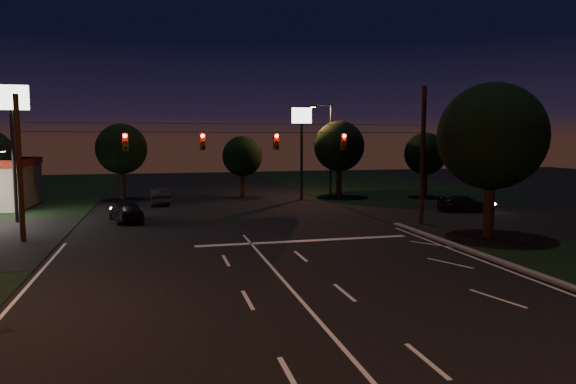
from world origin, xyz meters
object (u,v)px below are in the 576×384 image
object	(u,v)px
utility_pole_right	(421,224)
tree_right_near	(490,138)
car_oncoming_a	(126,211)
car_cross	(465,204)
car_oncoming_b	(159,196)

from	to	relation	value
utility_pole_right	tree_right_near	size ratio (longest dim) A/B	1.03
utility_pole_right	car_oncoming_a	world-z (taller)	utility_pole_right
car_oncoming_a	car_cross	distance (m)	25.05
utility_pole_right	car_oncoming_b	world-z (taller)	utility_pole_right
tree_right_near	car_cross	xyz separation A→B (m)	(4.54, 9.05, -5.05)
tree_right_near	car_oncoming_b	world-z (taller)	tree_right_near
tree_right_near	car_cross	distance (m)	11.31
tree_right_near	car_oncoming_b	size ratio (longest dim) A/B	2.03
car_oncoming_b	car_cross	world-z (taller)	car_oncoming_b
tree_right_near	car_oncoming_b	xyz separation A→B (m)	(-18.30, 19.44, -4.97)
car_cross	tree_right_near	bearing A→B (deg)	170.51
utility_pole_right	car_cross	xyz separation A→B (m)	(6.06, 4.21, 0.62)
utility_pole_right	car_oncoming_a	xyz separation A→B (m)	(-18.94, 5.74, 0.71)
car_oncoming_b	tree_right_near	bearing A→B (deg)	129.61
tree_right_near	car_oncoming_a	bearing A→B (deg)	152.68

